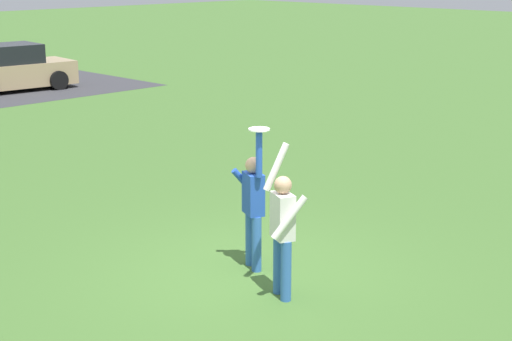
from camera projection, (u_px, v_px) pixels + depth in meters
name	position (u px, v px, depth m)	size (l,w,h in m)	color
ground_plane	(250.00, 274.00, 11.09)	(120.00, 120.00, 0.00)	#426B2D
person_catcher	(253.00, 203.00, 11.06)	(0.50, 0.59, 2.08)	#3366B7
person_defender	(283.00, 226.00, 10.08)	(0.59, 0.65, 2.04)	#3366B7
frisbee_disc	(259.00, 129.00, 10.57)	(0.29, 0.29, 0.02)	white
parked_car_tan	(11.00, 69.00, 26.83)	(4.25, 2.33, 1.59)	tan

